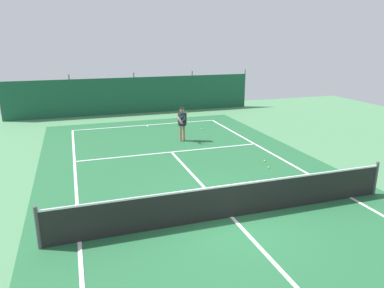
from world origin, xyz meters
name	(u,v)px	position (x,y,z in m)	size (l,w,h in m)	color
ground_plane	(232,217)	(0.00, 0.00, 0.00)	(36.00, 36.00, 0.00)	#4C8456
court_surface	(232,217)	(0.00, 0.00, 0.00)	(11.02, 26.60, 0.01)	#236038
tennis_net	(232,201)	(0.00, 0.00, 0.51)	(10.12, 0.10, 1.10)	black
back_fence	(134,102)	(0.00, 16.15, 0.67)	(16.30, 0.98, 2.70)	#195138
tennis_player	(182,122)	(0.99, 8.04, 0.96)	(0.57, 0.82, 1.64)	#9E7051
tennis_ball_near_player	(269,167)	(3.04, 3.24, 0.03)	(0.07, 0.07, 0.07)	#CCDB33
tennis_ball_midcourt	(265,161)	(3.28, 3.97, 0.03)	(0.07, 0.07, 0.07)	#CCDB33
tennis_ball_by_sideline	(202,129)	(2.72, 9.98, 0.03)	(0.07, 0.07, 0.07)	#CCDB33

